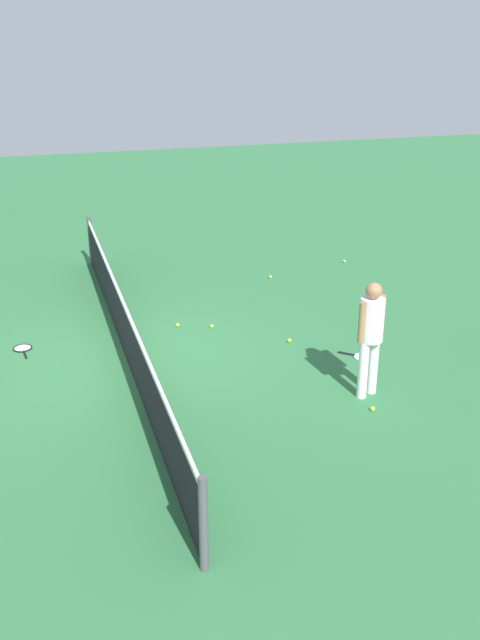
% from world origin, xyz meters
% --- Properties ---
extents(ground_plane, '(40.00, 40.00, 0.00)m').
position_xyz_m(ground_plane, '(0.00, 0.00, 0.00)').
color(ground_plane, '#2D6B3D').
extents(court_net, '(10.09, 0.09, 1.07)m').
position_xyz_m(court_net, '(0.00, 0.00, 0.50)').
color(court_net, '#4C4C51').
rests_on(court_net, ground_plane).
extents(player_near_side, '(0.45, 0.51, 1.70)m').
position_xyz_m(player_near_side, '(-2.24, -3.10, 1.01)').
color(player_near_side, white).
rests_on(player_near_side, ground_plane).
extents(tennis_racket_near_player, '(0.52, 0.54, 0.03)m').
position_xyz_m(tennis_racket_near_player, '(-1.11, -3.59, 0.01)').
color(tennis_racket_near_player, white).
rests_on(tennis_racket_near_player, ground_plane).
extents(tennis_racket_far_player, '(0.60, 0.35, 0.03)m').
position_xyz_m(tennis_racket_far_player, '(0.79, 1.58, 0.01)').
color(tennis_racket_far_player, black).
rests_on(tennis_racket_far_player, ground_plane).
extents(tennis_ball_near_player, '(0.07, 0.07, 0.07)m').
position_xyz_m(tennis_ball_near_player, '(2.93, -3.45, 0.03)').
color(tennis_ball_near_player, '#C6E033').
rests_on(tennis_ball_near_player, ground_plane).
extents(tennis_ball_by_net, '(0.07, 0.07, 0.07)m').
position_xyz_m(tennis_ball_by_net, '(3.45, -5.38, 0.03)').
color(tennis_ball_by_net, '#C6E033').
rests_on(tennis_ball_by_net, ground_plane).
extents(tennis_ball_midcourt, '(0.07, 0.07, 0.07)m').
position_xyz_m(tennis_ball_midcourt, '(-2.69, -2.97, 0.03)').
color(tennis_ball_midcourt, '#C6E033').
rests_on(tennis_ball_midcourt, ground_plane).
extents(tennis_ball_baseline, '(0.07, 0.07, 0.07)m').
position_xyz_m(tennis_ball_baseline, '(0.76, -1.60, 0.03)').
color(tennis_ball_baseline, '#C6E033').
rests_on(tennis_ball_baseline, ground_plane).
extents(tennis_ball_stray_left, '(0.07, 0.07, 0.07)m').
position_xyz_m(tennis_ball_stray_left, '(-0.22, -2.69, 0.03)').
color(tennis_ball_stray_left, '#C6E033').
rests_on(tennis_ball_stray_left, ground_plane).
extents(tennis_ball_stray_right, '(0.07, 0.07, 0.07)m').
position_xyz_m(tennis_ball_stray_right, '(0.98, -1.05, 0.03)').
color(tennis_ball_stray_right, '#C6E033').
rests_on(tennis_ball_stray_right, ground_plane).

